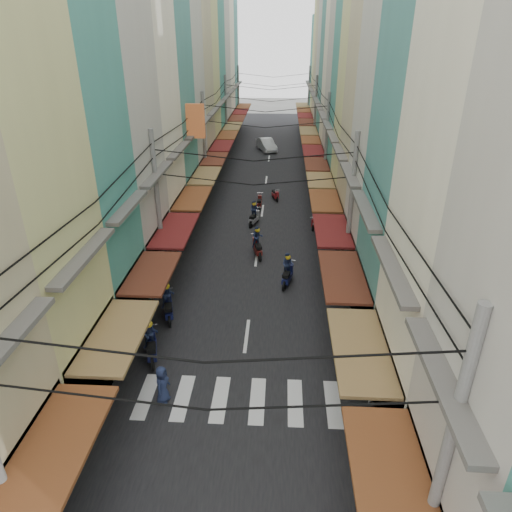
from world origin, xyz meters
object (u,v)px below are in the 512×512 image
at_px(bicycle, 392,285).
at_px(market_umbrella, 398,316).
at_px(traffic_sign, 375,361).
at_px(white_car, 266,151).

relative_size(bicycle, market_umbrella, 0.71).
bearing_deg(bicycle, traffic_sign, 165.28).
distance_m(white_car, bicycle, 31.70).
relative_size(white_car, traffic_sign, 1.69).
height_order(white_car, bicycle, white_car).
bearing_deg(bicycle, market_umbrella, 170.01).
xyz_separation_m(white_car, bicycle, (7.90, -30.70, 0.00)).
xyz_separation_m(white_car, market_umbrella, (6.54, -37.08, 2.25)).
xyz_separation_m(bicycle, traffic_sign, (-2.72, -8.98, 2.05)).
distance_m(bicycle, traffic_sign, 9.61).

